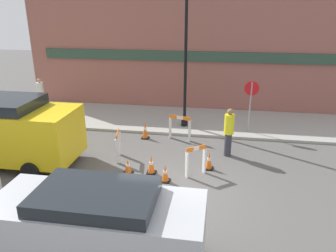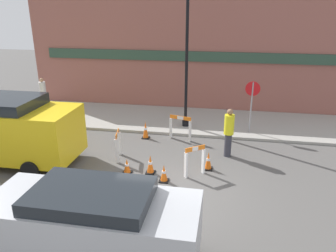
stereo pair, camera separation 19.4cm
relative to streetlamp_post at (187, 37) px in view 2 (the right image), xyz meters
name	(u,v)px [view 2 (the right image)]	position (x,y,z in m)	size (l,w,h in m)	color
ground_plane	(171,193)	(0.28, -5.49, -3.98)	(60.00, 60.00, 0.00)	#565451
sidewalk_slab	(194,121)	(0.28, 0.92, -3.92)	(18.00, 3.82, 0.11)	#9E9B93
storefront_facade	(199,57)	(0.28, 2.91, -1.23)	(18.00, 0.22, 5.50)	#93564C
streetlamp_post	(187,37)	(0.00, 0.00, 0.00)	(0.44, 0.44, 6.10)	black
stop_sign	(252,99)	(2.78, -0.26, -2.41)	(0.60, 0.08, 2.18)	gray
barricade_0	(180,127)	(-0.03, -1.39, -3.42)	(0.92, 0.37, 1.02)	white
barricade_1	(118,144)	(-1.97, -3.54, -3.43)	(0.27, 0.76, 1.03)	white
barricade_2	(195,160)	(0.86, -4.30, -3.45)	(0.65, 0.54, 1.01)	white
traffic_cone_0	(150,165)	(-0.58, -4.41, -3.67)	(0.30, 0.30, 0.63)	black
traffic_cone_1	(208,161)	(1.26, -3.80, -3.68)	(0.30, 0.30, 0.63)	black
traffic_cone_2	(146,130)	(-1.47, -1.49, -3.62)	(0.30, 0.30, 0.73)	black
traffic_cone_3	(127,166)	(-1.33, -4.56, -3.74)	(0.30, 0.30, 0.51)	black
traffic_cone_4	(164,174)	(-0.04, -4.87, -3.71)	(0.30, 0.30, 0.56)	black
person_worker	(229,131)	(1.89, -2.62, -3.01)	(0.42, 0.42, 1.79)	#33333D
person_pedestrian	(43,93)	(-7.41, 1.01, -2.96)	(0.33, 0.33, 1.69)	#33333D
parked_car_1	(93,222)	(-0.82, -8.48, -2.99)	(4.35, 1.86, 1.77)	#B7BABF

